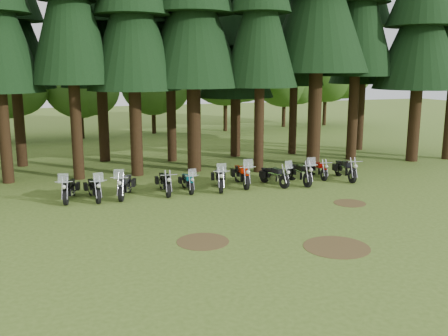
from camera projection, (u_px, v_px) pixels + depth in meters
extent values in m
plane|color=#466520|center=(260.00, 217.00, 19.82)|extent=(120.00, 120.00, 0.00)
cylinder|color=#312010|center=(4.00, 129.00, 25.10)|extent=(0.58, 0.58, 5.53)
cylinder|color=#312010|center=(76.00, 123.00, 25.91)|extent=(0.58, 0.58, 5.99)
cone|color=black|center=(69.00, 8.00, 24.77)|extent=(4.32, 4.32, 7.49)
cylinder|color=#312010|center=(136.00, 125.00, 26.88)|extent=(0.66, 0.66, 5.57)
cone|color=black|center=(132.00, 22.00, 25.82)|extent=(4.95, 4.95, 6.96)
cylinder|color=#312010|center=(194.00, 121.00, 27.99)|extent=(0.77, 0.77, 5.70)
cone|color=black|center=(193.00, 20.00, 26.90)|extent=(5.81, 5.81, 7.12)
cylinder|color=#312010|center=(259.00, 122.00, 27.79)|extent=(0.55, 0.55, 5.71)
cone|color=black|center=(260.00, 20.00, 26.70)|extent=(4.15, 4.15, 7.14)
cylinder|color=#312010|center=(315.00, 110.00, 29.68)|extent=(0.80, 0.80, 6.62)
cylinder|color=#312010|center=(353.00, 110.00, 31.56)|extent=(0.64, 0.64, 6.35)
cone|color=black|center=(358.00, 10.00, 30.35)|extent=(4.79, 4.79, 7.93)
cylinder|color=#312010|center=(415.00, 118.00, 31.11)|extent=(0.72, 0.72, 5.41)
cone|color=black|center=(421.00, 32.00, 30.08)|extent=(5.44, 5.44, 6.77)
cylinder|color=#312010|center=(19.00, 120.00, 29.44)|extent=(0.60, 0.60, 5.53)
cone|color=black|center=(11.00, 27.00, 28.39)|extent=(4.52, 4.52, 6.91)
cylinder|color=#312010|center=(103.00, 117.00, 31.10)|extent=(0.65, 0.65, 5.55)
cone|color=black|center=(99.00, 29.00, 30.05)|extent=(4.85, 4.85, 6.94)
cylinder|color=#312010|center=(171.00, 117.00, 31.09)|extent=(0.58, 0.58, 5.52)
cone|color=black|center=(170.00, 30.00, 30.04)|extent=(4.35, 4.35, 6.90)
cylinder|color=#312010|center=(235.00, 121.00, 32.91)|extent=(0.66, 0.66, 4.70)
cone|color=black|center=(236.00, 51.00, 32.01)|extent=(4.94, 4.94, 5.87)
cone|color=black|center=(236.00, 6.00, 31.46)|extent=(3.95, 3.95, 4.96)
cylinder|color=#312010|center=(293.00, 113.00, 33.80)|extent=(0.53, 0.53, 5.56)
cone|color=black|center=(295.00, 32.00, 32.74)|extent=(3.94, 3.94, 6.95)
cylinder|color=#312010|center=(360.00, 110.00, 35.47)|extent=(0.61, 0.61, 5.65)
cone|color=black|center=(364.00, 32.00, 34.40)|extent=(4.59, 4.59, 7.06)
cylinder|color=#312010|center=(6.00, 125.00, 39.03)|extent=(0.36, 0.36, 2.80)
sphere|color=#305A1D|center=(2.00, 76.00, 38.29)|extent=(6.53, 6.53, 6.53)
sphere|color=#305A1D|center=(18.00, 85.00, 38.10)|extent=(4.67, 4.67, 4.67)
cylinder|color=#312010|center=(82.00, 123.00, 41.27)|extent=(0.36, 0.36, 2.55)
sphere|color=#305A1D|center=(79.00, 82.00, 40.59)|extent=(5.95, 5.95, 5.95)
sphere|color=#305A1D|center=(93.00, 89.00, 40.42)|extent=(4.25, 4.25, 4.25)
cylinder|color=#312010|center=(154.00, 120.00, 44.45)|extent=(0.36, 0.36, 2.47)
sphere|color=#305A1D|center=(153.00, 82.00, 43.80)|extent=(5.76, 5.76, 5.76)
sphere|color=#305A1D|center=(166.00, 89.00, 43.63)|extent=(4.12, 4.12, 4.12)
cylinder|color=#312010|center=(225.00, 112.00, 46.04)|extent=(0.36, 0.36, 3.52)
sphere|color=#305A1D|center=(225.00, 60.00, 45.11)|extent=(8.21, 8.21, 8.21)
sphere|color=#305A1D|center=(244.00, 69.00, 44.87)|extent=(5.87, 5.87, 5.87)
cylinder|color=#312010|center=(284.00, 112.00, 49.44)|extent=(0.36, 0.36, 2.94)
sphere|color=#305A1D|center=(285.00, 72.00, 48.66)|extent=(6.86, 6.86, 6.86)
sphere|color=#305A1D|center=(299.00, 79.00, 48.47)|extent=(4.90, 4.90, 4.90)
cylinder|color=#312010|center=(325.00, 108.00, 50.76)|extent=(0.36, 0.36, 3.52)
sphere|color=#305A1D|center=(327.00, 61.00, 49.83)|extent=(8.20, 8.20, 8.20)
sphere|color=#305A1D|center=(343.00, 69.00, 49.59)|extent=(5.86, 5.86, 5.86)
cylinder|color=#4C3D1E|center=(203.00, 241.00, 16.98)|extent=(1.80, 1.80, 0.01)
cylinder|color=#4C3D1E|center=(350.00, 203.00, 21.76)|extent=(1.40, 1.40, 0.01)
cylinder|color=#4C3D1E|center=(337.00, 247.00, 16.46)|extent=(2.20, 2.20, 0.01)
cylinder|color=black|center=(66.00, 197.00, 21.40)|extent=(0.30, 0.69, 0.68)
cylinder|color=black|center=(73.00, 189.00, 22.95)|extent=(0.30, 0.69, 0.68)
cube|color=silver|center=(70.00, 191.00, 22.21)|extent=(0.45, 0.76, 0.35)
cube|color=black|center=(68.00, 184.00, 21.91)|extent=(0.43, 0.62, 0.25)
cube|color=black|center=(70.00, 182.00, 22.37)|extent=(0.43, 0.62, 0.12)
cube|color=silver|center=(63.00, 178.00, 20.92)|extent=(0.45, 0.23, 0.41)
cylinder|color=black|center=(98.00, 196.00, 21.61)|extent=(0.21, 0.68, 0.67)
cylinder|color=black|center=(91.00, 188.00, 23.00)|extent=(0.21, 0.68, 0.67)
cube|color=silver|center=(94.00, 190.00, 22.33)|extent=(0.35, 0.73, 0.34)
cube|color=black|center=(95.00, 183.00, 22.06)|extent=(0.36, 0.59, 0.24)
cube|color=black|center=(93.00, 182.00, 22.48)|extent=(0.36, 0.59, 0.12)
cube|color=silver|center=(98.00, 177.00, 21.16)|extent=(0.44, 0.17, 0.40)
cylinder|color=black|center=(121.00, 194.00, 21.98)|extent=(0.39, 0.72, 0.71)
cylinder|color=black|center=(129.00, 185.00, 23.61)|extent=(0.39, 0.72, 0.71)
cube|color=silver|center=(125.00, 187.00, 22.83)|extent=(0.54, 0.81, 0.36)
cube|color=#222328|center=(124.00, 180.00, 22.51)|extent=(0.51, 0.67, 0.26)
cube|color=black|center=(126.00, 178.00, 23.00)|extent=(0.51, 0.67, 0.13)
cube|color=silver|center=(119.00, 174.00, 21.47)|extent=(0.47, 0.28, 0.42)
cylinder|color=black|center=(168.00, 190.00, 22.64)|extent=(0.18, 0.70, 0.69)
cylinder|color=black|center=(162.00, 182.00, 24.17)|extent=(0.18, 0.70, 0.69)
cube|color=silver|center=(165.00, 184.00, 23.43)|extent=(0.33, 0.75, 0.36)
cube|color=black|center=(165.00, 177.00, 23.13)|extent=(0.34, 0.59, 0.25)
cube|color=black|center=(164.00, 176.00, 23.59)|extent=(0.34, 0.59, 0.13)
cylinder|color=black|center=(191.00, 188.00, 23.17)|extent=(0.15, 0.60, 0.60)
cylinder|color=black|center=(184.00, 182.00, 24.48)|extent=(0.15, 0.60, 0.60)
cube|color=silver|center=(187.00, 183.00, 23.85)|extent=(0.27, 0.64, 0.31)
cube|color=#095060|center=(188.00, 177.00, 23.59)|extent=(0.29, 0.51, 0.22)
cube|color=black|center=(186.00, 176.00, 23.98)|extent=(0.29, 0.51, 0.11)
cube|color=silver|center=(192.00, 173.00, 22.75)|extent=(0.38, 0.13, 0.36)
cylinder|color=black|center=(221.00, 186.00, 23.39)|extent=(0.31, 0.71, 0.70)
cylinder|color=black|center=(218.00, 179.00, 24.99)|extent=(0.31, 0.71, 0.70)
cube|color=silver|center=(219.00, 180.00, 24.22)|extent=(0.47, 0.79, 0.36)
cube|color=black|center=(220.00, 173.00, 23.91)|extent=(0.45, 0.64, 0.25)
cube|color=black|center=(219.00, 172.00, 24.39)|extent=(0.45, 0.64, 0.13)
cube|color=silver|center=(222.00, 168.00, 22.90)|extent=(0.46, 0.24, 0.42)
cylinder|color=black|center=(246.00, 182.00, 24.08)|extent=(0.24, 0.75, 0.73)
cylinder|color=black|center=(237.00, 175.00, 25.72)|extent=(0.24, 0.75, 0.73)
cube|color=silver|center=(241.00, 176.00, 24.94)|extent=(0.40, 0.81, 0.38)
cube|color=#AD1903|center=(243.00, 170.00, 24.61)|extent=(0.40, 0.65, 0.27)
cube|color=black|center=(240.00, 168.00, 25.11)|extent=(0.40, 0.65, 0.13)
cube|color=silver|center=(248.00, 164.00, 23.57)|extent=(0.48, 0.19, 0.44)
cylinder|color=black|center=(284.00, 182.00, 24.36)|extent=(0.30, 0.68, 0.66)
cylinder|color=black|center=(265.00, 176.00, 25.63)|extent=(0.30, 0.68, 0.66)
cube|color=silver|center=(274.00, 177.00, 25.02)|extent=(0.44, 0.75, 0.34)
cube|color=black|center=(277.00, 171.00, 24.76)|extent=(0.42, 0.61, 0.24)
cube|color=black|center=(271.00, 170.00, 25.14)|extent=(0.42, 0.61, 0.12)
cube|color=silver|center=(289.00, 165.00, 23.94)|extent=(0.44, 0.22, 0.40)
cylinder|color=black|center=(308.00, 180.00, 24.58)|extent=(0.17, 0.73, 0.73)
cylinder|color=black|center=(292.00, 173.00, 26.16)|extent=(0.17, 0.73, 0.73)
cube|color=silver|center=(299.00, 174.00, 25.40)|extent=(0.32, 0.77, 0.37)
cube|color=black|center=(302.00, 168.00, 25.09)|extent=(0.34, 0.61, 0.26)
cube|color=black|center=(297.00, 167.00, 25.56)|extent=(0.34, 0.61, 0.13)
cube|color=silver|center=(311.00, 162.00, 24.08)|extent=(0.46, 0.15, 0.43)
cylinder|color=black|center=(324.00, 175.00, 26.03)|extent=(0.19, 0.63, 0.62)
cylinder|color=black|center=(312.00, 169.00, 27.41)|extent=(0.19, 0.63, 0.62)
cube|color=silver|center=(318.00, 170.00, 26.75)|extent=(0.32, 0.68, 0.32)
cube|color=#790604|center=(320.00, 165.00, 26.48)|extent=(0.33, 0.54, 0.23)
cube|color=black|center=(316.00, 164.00, 26.89)|extent=(0.33, 0.54, 0.11)
cylinder|color=black|center=(352.00, 176.00, 25.49)|extent=(0.26, 0.74, 0.73)
cylinder|color=black|center=(339.00, 169.00, 27.14)|extent=(0.26, 0.74, 0.73)
cube|color=silver|center=(345.00, 171.00, 26.35)|extent=(0.42, 0.81, 0.38)
cube|color=black|center=(347.00, 164.00, 26.02)|extent=(0.42, 0.65, 0.27)
cube|color=black|center=(343.00, 163.00, 26.52)|extent=(0.42, 0.65, 0.13)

